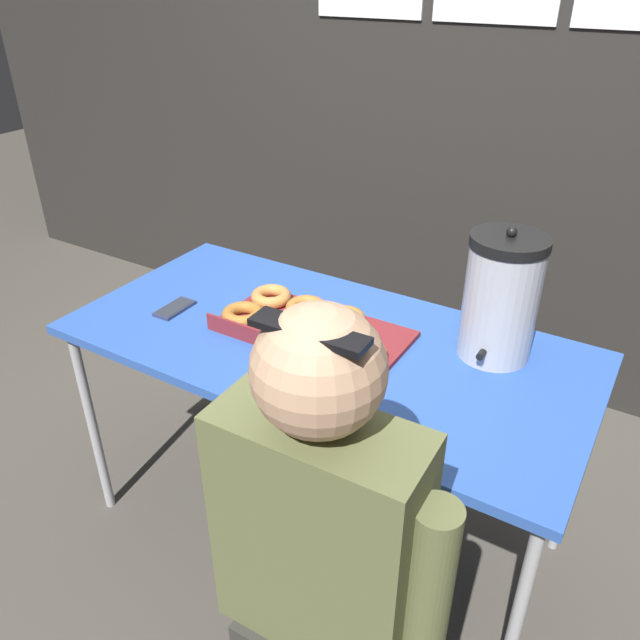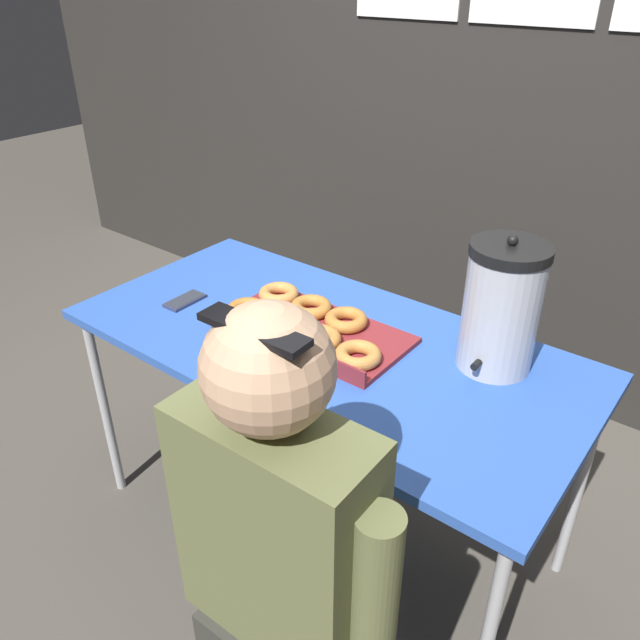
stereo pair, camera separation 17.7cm
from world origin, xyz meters
name	(u,v)px [view 2 (the right image)]	position (x,y,z in m)	size (l,w,h in m)	color
ground_plane	(323,524)	(0.00, 0.00, 0.00)	(12.00, 12.00, 0.00)	#4C473F
back_wall	(522,105)	(0.00, 1.26, 1.22)	(6.00, 0.11, 2.43)	#282623
folding_table	(324,353)	(0.00, 0.00, 0.71)	(1.50, 0.73, 0.76)	#2D56B2
donut_box	(308,324)	(-0.06, 0.01, 0.78)	(0.57, 0.30, 0.05)	maroon
coffee_urn	(502,307)	(0.44, 0.18, 0.93)	(0.20, 0.23, 0.37)	#B7B7BC
cell_phone	(185,301)	(-0.49, -0.09, 0.76)	(0.07, 0.13, 0.01)	#2D334C
person_seated	(279,581)	(0.35, -0.61, 0.61)	(0.53, 0.23, 1.25)	#33332D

